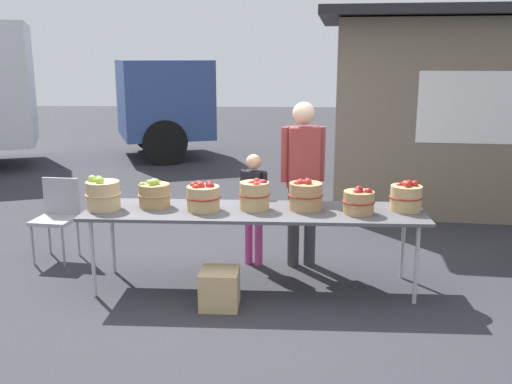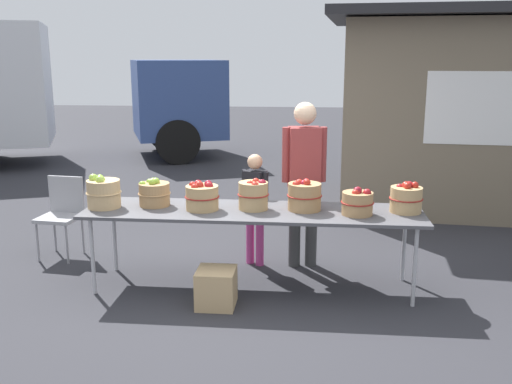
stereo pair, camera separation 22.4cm
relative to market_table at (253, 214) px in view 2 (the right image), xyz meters
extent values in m
plane|color=#2D2D33|center=(0.00, 0.00, -0.72)|extent=(40.00, 40.00, 0.00)
cube|color=#4C4C51|center=(0.00, 0.00, 0.02)|extent=(3.10, 0.76, 0.03)
cylinder|color=#B2B2B7|center=(-1.43, -0.30, -0.36)|extent=(0.04, 0.04, 0.72)
cylinder|color=#B2B2B7|center=(1.43, -0.30, -0.36)|extent=(0.04, 0.04, 0.72)
cylinder|color=#B2B2B7|center=(-1.43, 0.30, -0.36)|extent=(0.04, 0.04, 0.72)
cylinder|color=#B2B2B7|center=(1.43, 0.30, -0.36)|extent=(0.04, 0.04, 0.72)
cylinder|color=tan|center=(-1.39, -0.03, 0.16)|extent=(0.30, 0.30, 0.26)
torus|color=tan|center=(-1.39, -0.03, 0.18)|extent=(0.32, 0.32, 0.01)
sphere|color=#9EC647|center=(-1.39, -0.10, 0.31)|extent=(0.08, 0.08, 0.08)
sphere|color=#7AA833|center=(-1.45, 0.05, 0.29)|extent=(0.07, 0.07, 0.07)
sphere|color=#8CB738|center=(-1.48, 0.00, 0.31)|extent=(0.07, 0.07, 0.07)
sphere|color=#8CB738|center=(-1.42, -0.01, 0.30)|extent=(0.07, 0.07, 0.07)
sphere|color=#8CB738|center=(-1.40, -0.04, 0.30)|extent=(0.07, 0.07, 0.07)
sphere|color=#9EC647|center=(-1.48, -0.03, 0.31)|extent=(0.08, 0.08, 0.08)
cylinder|color=#A87F51|center=(-0.94, 0.08, 0.14)|extent=(0.29, 0.29, 0.22)
torus|color=#A87F51|center=(-0.94, 0.08, 0.15)|extent=(0.31, 0.31, 0.01)
sphere|color=#8CB738|center=(-0.95, 0.09, 0.26)|extent=(0.08, 0.08, 0.08)
sphere|color=#7AA833|center=(-1.00, 0.13, 0.25)|extent=(0.07, 0.07, 0.07)
sphere|color=#8CB738|center=(-0.92, 0.08, 0.26)|extent=(0.07, 0.07, 0.07)
sphere|color=#8CB738|center=(-1.04, 0.05, 0.24)|extent=(0.06, 0.06, 0.06)
sphere|color=#8CB738|center=(-0.95, 0.03, 0.27)|extent=(0.07, 0.07, 0.07)
cylinder|color=tan|center=(-0.46, -0.03, 0.15)|extent=(0.30, 0.30, 0.22)
torus|color=maroon|center=(-0.46, -0.03, 0.16)|extent=(0.32, 0.32, 0.01)
sphere|color=maroon|center=(-0.51, -0.01, 0.27)|extent=(0.06, 0.06, 0.06)
sphere|color=maroon|center=(-0.51, 0.01, 0.27)|extent=(0.07, 0.07, 0.07)
sphere|color=maroon|center=(-0.41, -0.02, 0.27)|extent=(0.07, 0.07, 0.07)
sphere|color=#B22319|center=(-0.56, 0.00, 0.26)|extent=(0.07, 0.07, 0.07)
sphere|color=maroon|center=(-0.40, -0.04, 0.26)|extent=(0.08, 0.08, 0.08)
sphere|color=#B22319|center=(-0.52, -0.09, 0.25)|extent=(0.07, 0.07, 0.07)
sphere|color=#B22319|center=(-0.48, -0.05, 0.27)|extent=(0.08, 0.08, 0.08)
cylinder|color=tan|center=(0.00, 0.03, 0.16)|extent=(0.27, 0.27, 0.25)
torus|color=maroon|center=(0.00, 0.03, 0.17)|extent=(0.29, 0.29, 0.01)
sphere|color=#B22319|center=(-0.03, 0.01, 0.28)|extent=(0.07, 0.07, 0.07)
sphere|color=maroon|center=(0.08, 0.03, 0.28)|extent=(0.08, 0.08, 0.08)
sphere|color=#B22319|center=(0.02, 0.10, 0.28)|extent=(0.07, 0.07, 0.07)
sphere|color=#B22319|center=(0.03, -0.05, 0.27)|extent=(0.07, 0.07, 0.07)
cylinder|color=#A87F51|center=(0.47, 0.05, 0.16)|extent=(0.30, 0.30, 0.25)
torus|color=maroon|center=(0.47, 0.05, 0.17)|extent=(0.32, 0.32, 0.01)
sphere|color=#B22319|center=(0.39, 0.02, 0.28)|extent=(0.07, 0.07, 0.07)
sphere|color=#B22319|center=(0.49, 0.02, 0.30)|extent=(0.06, 0.06, 0.06)
sphere|color=maroon|center=(0.46, 0.04, 0.28)|extent=(0.07, 0.07, 0.07)
sphere|color=#B22319|center=(0.42, 0.06, 0.28)|extent=(0.08, 0.08, 0.08)
sphere|color=maroon|center=(0.48, 0.05, 0.30)|extent=(0.07, 0.07, 0.07)
sphere|color=maroon|center=(0.48, 0.03, 0.28)|extent=(0.07, 0.07, 0.07)
cylinder|color=#A87F51|center=(0.94, -0.06, 0.14)|extent=(0.27, 0.27, 0.20)
torus|color=maroon|center=(0.94, -0.06, 0.15)|extent=(0.29, 0.29, 0.01)
sphere|color=maroon|center=(0.94, -0.04, 0.25)|extent=(0.07, 0.07, 0.07)
sphere|color=#B22319|center=(0.93, -0.04, 0.22)|extent=(0.08, 0.08, 0.08)
sphere|color=#B22319|center=(0.92, -0.10, 0.24)|extent=(0.07, 0.07, 0.07)
sphere|color=maroon|center=(0.93, -0.08, 0.25)|extent=(0.07, 0.07, 0.07)
sphere|color=maroon|center=(1.02, -0.09, 0.24)|extent=(0.07, 0.07, 0.07)
sphere|color=#B22319|center=(0.94, -0.06, 0.26)|extent=(0.06, 0.06, 0.06)
cylinder|color=tan|center=(1.38, 0.07, 0.15)|extent=(0.28, 0.28, 0.23)
torus|color=maroon|center=(1.38, 0.07, 0.16)|extent=(0.30, 0.30, 0.01)
sphere|color=maroon|center=(1.41, 0.09, 0.28)|extent=(0.08, 0.08, 0.08)
sphere|color=#B22319|center=(1.38, 0.07, 0.28)|extent=(0.08, 0.08, 0.08)
sphere|color=maroon|center=(1.44, 0.14, 0.26)|extent=(0.06, 0.06, 0.06)
sphere|color=#B22319|center=(1.45, 0.07, 0.28)|extent=(0.07, 0.07, 0.07)
sphere|color=maroon|center=(1.32, 0.09, 0.26)|extent=(0.07, 0.07, 0.07)
sphere|color=#B22319|center=(1.38, 0.02, 0.29)|extent=(0.06, 0.06, 0.06)
sphere|color=maroon|center=(1.40, 0.09, 0.26)|extent=(0.07, 0.07, 0.07)
cylinder|color=#3F3F3F|center=(0.54, 0.63, -0.30)|extent=(0.12, 0.12, 0.83)
cylinder|color=#3F3F3F|center=(0.37, 0.60, -0.30)|extent=(0.12, 0.12, 0.83)
cube|color=maroon|center=(0.45, 0.62, 0.42)|extent=(0.34, 0.27, 0.62)
sphere|color=beige|center=(0.45, 0.62, 0.86)|extent=(0.22, 0.22, 0.22)
cylinder|color=maroon|center=(0.63, 0.65, 0.45)|extent=(0.09, 0.09, 0.55)
cylinder|color=maroon|center=(0.28, 0.59, 0.45)|extent=(0.09, 0.09, 0.55)
cylinder|color=#CC3F8C|center=(0.01, 0.59, -0.43)|extent=(0.08, 0.08, 0.57)
cylinder|color=#CC3F8C|center=(-0.09, 0.64, -0.43)|extent=(0.08, 0.08, 0.57)
cube|color=black|center=(-0.04, 0.61, 0.07)|extent=(0.26, 0.23, 0.43)
sphere|color=tan|center=(-0.04, 0.61, 0.37)|extent=(0.15, 0.15, 0.15)
cylinder|color=black|center=(0.07, 0.56, 0.09)|extent=(0.06, 0.06, 0.38)
cylinder|color=black|center=(-0.15, 0.67, 0.09)|extent=(0.06, 0.06, 0.38)
cube|color=#334C8C|center=(-2.35, 7.20, 0.53)|extent=(2.43, 2.60, 1.60)
cube|color=black|center=(-1.56, 7.50, 0.85)|extent=(0.67, 1.66, 0.80)
cylinder|color=black|center=(-2.84, 8.03, -0.27)|extent=(0.94, 0.58, 0.90)
cylinder|color=black|center=(-2.16, 6.25, -0.27)|extent=(0.94, 0.58, 0.90)
cube|color=#726651|center=(2.52, 3.49, 0.58)|extent=(3.21, 2.66, 2.60)
cube|color=#262628|center=(2.52, 3.49, 1.96)|extent=(3.75, 3.21, 0.12)
cube|color=white|center=(2.63, 2.29, 0.78)|extent=(1.40, 0.17, 0.90)
cube|color=#99999E|center=(-2.15, 0.62, -0.28)|extent=(0.44, 0.44, 0.04)
cube|color=#99999E|center=(-2.13, 0.80, -0.06)|extent=(0.40, 0.07, 0.40)
cylinder|color=gray|center=(-2.34, 0.47, -0.51)|extent=(0.02, 0.02, 0.42)
cylinder|color=gray|center=(-2.00, 0.43, -0.51)|extent=(0.02, 0.02, 0.42)
cylinder|color=gray|center=(-2.30, 0.81, -0.51)|extent=(0.02, 0.02, 0.42)
cylinder|color=gray|center=(-1.96, 0.77, -0.51)|extent=(0.02, 0.02, 0.42)
cube|color=tan|center=(-0.27, -0.46, -0.55)|extent=(0.33, 0.33, 0.33)
camera|label=1|loc=(0.30, -5.10, 1.41)|focal=40.48mm
camera|label=2|loc=(0.52, -5.08, 1.41)|focal=40.48mm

